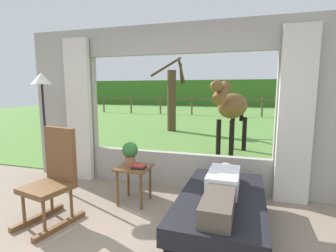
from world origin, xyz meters
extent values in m
cube|color=#9E998E|center=(-2.02, 2.26, 1.27)|extent=(1.15, 0.12, 2.55)
cube|color=#9E998E|center=(2.02, 2.26, 1.27)|extent=(1.15, 0.12, 2.55)
cube|color=#9E998E|center=(0.00, 2.26, 0.28)|extent=(2.90, 0.12, 0.55)
cube|color=#9E998E|center=(0.00, 2.26, 2.33)|extent=(2.90, 0.12, 0.45)
cube|color=beige|center=(-1.69, 2.12, 1.20)|extent=(0.44, 0.10, 2.40)
cube|color=beige|center=(1.69, 2.12, 1.20)|extent=(0.44, 0.10, 2.40)
cube|color=#568438|center=(0.00, 13.16, 0.01)|extent=(36.00, 21.68, 0.02)
cube|color=#3C6D25|center=(0.00, 23.00, 1.20)|extent=(36.00, 2.00, 2.40)
cube|color=black|center=(0.83, 1.09, 0.12)|extent=(0.86, 1.58, 0.24)
cube|color=black|center=(0.83, 1.09, 0.33)|extent=(0.94, 1.72, 0.18)
cube|color=silver|center=(0.83, 1.24, 0.53)|extent=(0.35, 0.61, 0.22)
cube|color=#4C4238|center=(0.83, 0.64, 0.51)|extent=(0.30, 0.69, 0.18)
sphere|color=tan|center=(0.83, 1.63, 0.53)|extent=(0.20, 0.20, 0.20)
cube|color=brown|center=(-1.12, 0.66, 0.44)|extent=(0.57, 0.57, 0.06)
cube|color=brown|center=(-1.07, 0.87, 0.78)|extent=(0.48, 0.16, 0.68)
cube|color=brown|center=(-1.31, 0.70, 0.03)|extent=(0.20, 0.68, 0.06)
cube|color=brown|center=(-0.92, 0.62, 0.03)|extent=(0.20, 0.68, 0.06)
cylinder|color=brown|center=(-1.33, 0.52, 0.24)|extent=(0.04, 0.04, 0.38)
cylinder|color=brown|center=(-0.98, 0.45, 0.24)|extent=(0.04, 0.04, 0.38)
cylinder|color=brown|center=(-1.26, 0.88, 0.24)|extent=(0.04, 0.04, 0.38)
cylinder|color=brown|center=(-0.90, 0.80, 0.24)|extent=(0.04, 0.04, 0.38)
cube|color=brown|center=(-0.39, 1.48, 0.51)|extent=(0.44, 0.44, 0.03)
cylinder|color=brown|center=(-0.56, 1.31, 0.24)|extent=(0.04, 0.04, 0.49)
cylinder|color=brown|center=(-0.22, 1.31, 0.24)|extent=(0.04, 0.04, 0.49)
cylinder|color=brown|center=(-0.56, 1.65, 0.24)|extent=(0.04, 0.04, 0.49)
cylinder|color=brown|center=(-0.22, 1.65, 0.24)|extent=(0.04, 0.04, 0.49)
cylinder|color=#9E6042|center=(-0.47, 1.54, 0.58)|extent=(0.14, 0.14, 0.12)
sphere|color=#2D6B2D|center=(-0.47, 1.54, 0.73)|extent=(0.22, 0.22, 0.22)
cube|color=black|center=(-0.29, 1.41, 0.53)|extent=(0.21, 0.16, 0.02)
cube|color=#B22D28|center=(-0.30, 1.43, 0.55)|extent=(0.17, 0.12, 0.02)
cylinder|color=black|center=(-2.06, 1.72, 0.01)|extent=(0.28, 0.28, 0.03)
cylinder|color=black|center=(-2.06, 1.72, 0.82)|extent=(0.04, 0.04, 1.64)
cone|color=white|center=(-2.06, 1.72, 1.73)|extent=(0.32, 0.32, 0.18)
ellipsoid|color=brown|center=(0.77, 4.67, 1.17)|extent=(0.94, 1.36, 0.60)
cylinder|color=brown|center=(0.54, 4.03, 1.48)|extent=(0.44, 0.65, 0.53)
ellipsoid|color=brown|center=(0.47, 3.80, 1.63)|extent=(0.35, 0.52, 0.24)
cube|color=black|center=(0.57, 4.10, 1.51)|extent=(0.22, 0.43, 0.32)
cylinder|color=black|center=(0.97, 5.24, 1.02)|extent=(0.13, 0.13, 0.55)
cylinder|color=black|center=(0.78, 4.22, 0.45)|extent=(0.11, 0.11, 0.85)
cylinder|color=black|center=(0.48, 4.33, 0.45)|extent=(0.11, 0.11, 0.85)
cylinder|color=black|center=(1.06, 5.01, 0.45)|extent=(0.11, 0.11, 0.85)
cylinder|color=black|center=(0.76, 5.12, 0.45)|extent=(0.11, 0.11, 0.85)
cylinder|color=#4C3823|center=(-1.55, 7.46, 1.13)|extent=(0.32, 0.32, 2.23)
cylinder|color=#47331E|center=(-1.21, 7.52, 2.10)|extent=(0.23, 0.81, 0.72)
cylinder|color=#47331E|center=(-1.87, 7.84, 2.41)|extent=(1.01, 0.90, 0.79)
cylinder|color=#47331E|center=(-1.18, 7.46, 2.19)|extent=(0.11, 0.80, 0.82)
cylinder|color=brown|center=(-8.00, 13.56, 0.57)|extent=(0.10, 0.10, 1.10)
cylinder|color=brown|center=(-6.00, 13.56, 0.57)|extent=(0.10, 0.10, 1.10)
cylinder|color=brown|center=(-4.00, 13.56, 0.57)|extent=(0.10, 0.10, 1.10)
cylinder|color=brown|center=(-2.00, 13.56, 0.57)|extent=(0.10, 0.10, 1.10)
cylinder|color=brown|center=(0.00, 13.56, 0.57)|extent=(0.10, 0.10, 1.10)
cylinder|color=brown|center=(2.00, 13.56, 0.57)|extent=(0.10, 0.10, 1.10)
cylinder|color=brown|center=(4.00, 13.56, 0.57)|extent=(0.10, 0.10, 1.10)
cube|color=brown|center=(0.00, 13.56, 0.97)|extent=(16.00, 0.06, 0.08)
camera|label=1|loc=(1.02, -1.62, 1.57)|focal=27.26mm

